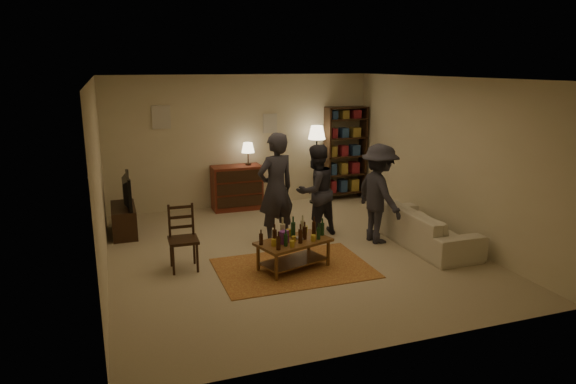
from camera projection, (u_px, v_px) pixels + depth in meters
name	position (u px, v px, depth m)	size (l,w,h in m)	color
floor	(290.00, 252.00, 8.14)	(6.00, 6.00, 0.00)	#C6B793
room_shell	(210.00, 120.00, 10.23)	(6.00, 6.00, 6.00)	beige
rug	(294.00, 268.00, 7.48)	(2.20, 1.50, 0.01)	#964020
coffee_table	(293.00, 243.00, 7.39)	(1.17, 0.86, 0.77)	brown
dining_chair	(183.00, 235.00, 7.39)	(0.43, 0.43, 0.96)	#322110
tv_stand	(124.00, 213.00, 8.92)	(0.40, 1.00, 1.06)	#322110
dresser	(237.00, 186.00, 10.45)	(1.00, 0.50, 1.36)	maroon
bookshelf	(345.00, 152.00, 11.16)	(0.90, 0.34, 2.02)	#322110
floor_lamp	(317.00, 138.00, 10.72)	(0.36, 0.36, 1.65)	black
sofa	(425.00, 227.00, 8.40)	(2.08, 0.81, 0.61)	beige
person_left	(276.00, 189.00, 8.33)	(0.67, 0.44, 1.85)	#2B2A32
person_right	(316.00, 191.00, 8.75)	(0.77, 0.60, 1.59)	#2A2A32
person_by_sofa	(379.00, 194.00, 8.44)	(1.06, 0.61, 1.65)	#292931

